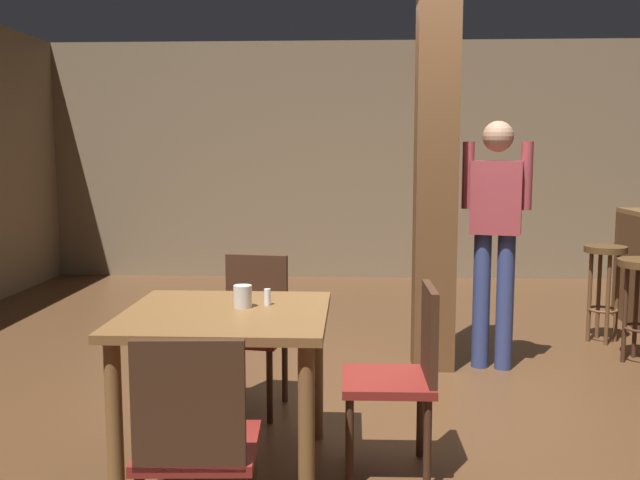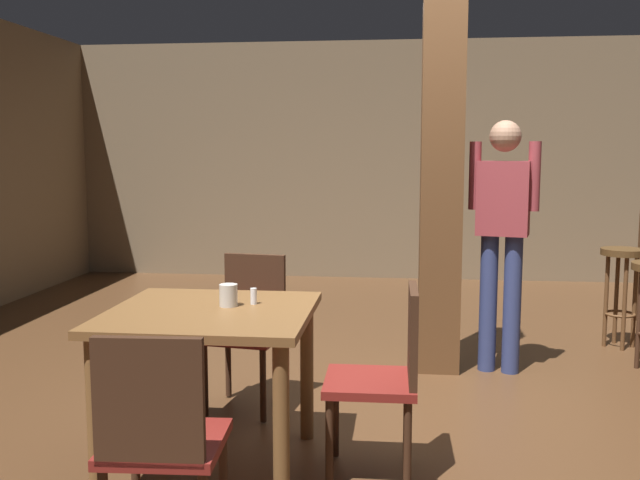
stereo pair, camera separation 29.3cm
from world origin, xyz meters
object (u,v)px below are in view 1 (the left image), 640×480
Objects in this scene: dining_table at (226,338)px; chair_east at (404,370)px; bar_stool_mid at (604,271)px; napkin_cup at (243,296)px; chair_north at (252,324)px; salt_shaker at (267,297)px; standing_person at (495,226)px; chair_south at (195,440)px.

dining_table is 1.06× the size of chair_east.
bar_stool_mid is at bearing 43.40° from dining_table.
dining_table is 8.88× the size of napkin_cup.
napkin_cup is 0.14× the size of bar_stool_mid.
chair_east is 1.19m from chair_north.
standing_person is at bearing 48.45° from salt_shaker.
chair_south is (-0.79, -0.85, 0.00)m from chair_east.
bar_stool_mid is (2.40, 2.31, -0.25)m from salt_shaker.
chair_south is 1.15× the size of bar_stool_mid.
napkin_cup is (0.03, 0.93, 0.32)m from chair_south.
salt_shaker is (0.18, 0.13, 0.17)m from dining_table.
dining_table is at bearing 179.84° from chair_east.
salt_shaker is 0.10× the size of bar_stool_mid.
chair_north is 1.86m from standing_person.
salt_shaker reaches higher than bar_stool_mid.
chair_north is 0.84m from napkin_cup.
dining_table is 0.21m from napkin_cup.
napkin_cup is (-0.76, 0.08, 0.32)m from chair_east.
bar_stool_mid is at bearing 43.85° from salt_shaker.
salt_shaker is at bearing -131.55° from standing_person.
chair_north is 8.35× the size of napkin_cup.
dining_table is at bearing -132.69° from standing_person.
chair_east is 1.00× the size of chair_south.
chair_north reaches higher than dining_table.
dining_table is at bearing 92.89° from chair_south.
napkin_cup reaches higher than bar_stool_mid.
salt_shaker is at bearing 36.58° from dining_table.
chair_north and chair_south have the same top height.
chair_south is 11.26× the size of salt_shaker.
chair_north is 1.00× the size of chair_south.
standing_person is at bearing 59.19° from chair_south.
dining_table is 3.56m from bar_stool_mid.
chair_east is 3.01m from bar_stool_mid.
standing_person is 2.23× the size of bar_stool_mid.
salt_shaker is at bearing -75.63° from chair_north.
chair_north is at bearing 91.55° from chair_south.
chair_east reaches higher than bar_stool_mid.
dining_table is 2.34m from standing_person.
dining_table is at bearing -132.73° from napkin_cup.
standing_person reaches higher than chair_north.
dining_table is at bearing -143.42° from salt_shaker.
dining_table is 1.06× the size of chair_north.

